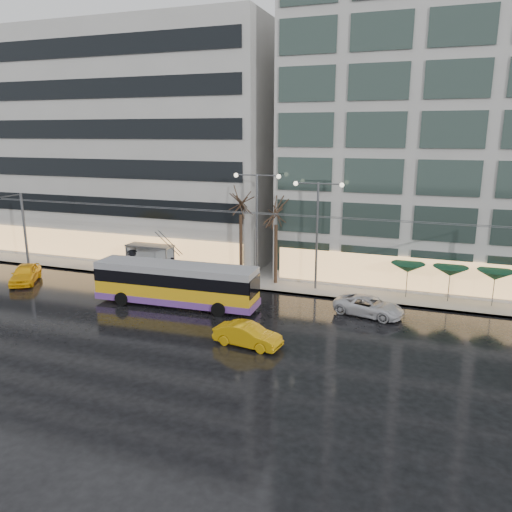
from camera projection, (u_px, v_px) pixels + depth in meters
The scene contains 21 objects.
ground at pixel (173, 327), 32.65m from camera, with size 140.00×140.00×0.00m, color black.
sidewalk at pixel (269, 273), 44.78m from camera, with size 80.00×10.00×0.15m, color gray.
kerb at pixel (250, 289), 40.25m from camera, with size 80.00×0.10×0.15m, color slate.
building_left at pixel (122, 144), 52.56m from camera, with size 34.00×14.00×22.00m, color #A3A19C.
building_right at pixel (486, 129), 40.77m from camera, with size 32.00×14.00×25.00m, color #A3A19C.
trolleybus at pixel (176, 285), 36.35m from camera, with size 12.23×4.88×5.63m.
catenary at pixel (232, 240), 38.56m from camera, with size 42.24×5.12×7.00m.
bus_shelter at pixel (148, 252), 44.68m from camera, with size 4.20×1.60×2.51m.
street_lamp_near at pixel (257, 213), 40.43m from camera, with size 3.96×0.36×9.03m.
street_lamp_far at pixel (317, 220), 38.86m from camera, with size 3.96×0.36×8.53m.
tree_a at pixel (241, 199), 40.84m from camera, with size 3.20×3.20×8.40m.
tree_b at pixel (276, 208), 40.20m from camera, with size 3.20×3.20×7.70m.
parasol_a at pixel (408, 268), 37.54m from camera, with size 2.50×2.50×2.65m.
parasol_b at pixel (450, 271), 36.56m from camera, with size 2.50×2.50×2.65m.
parasol_c at pixel (495, 275), 35.59m from camera, with size 2.50×2.50×2.65m.
taxi_a at pixel (25, 274), 42.03m from camera, with size 1.85×4.60×1.57m, color #FFB80D.
taxi_b at pixel (248, 335), 29.56m from camera, with size 1.44×4.12×1.36m, color #CE920A.
sedan_silver at pixel (369, 306), 34.53m from camera, with size 2.20×4.78×1.33m, color silver.
pedestrian_a at pixel (165, 255), 45.22m from camera, with size 1.21×1.23×2.19m.
pedestrian_b at pixel (172, 266), 43.98m from camera, with size 0.95×0.90×1.54m.
pedestrian_c at pixel (133, 260), 44.54m from camera, with size 1.43×1.20×2.11m.
Camera 1 is at (15.41, -26.96, 12.36)m, focal length 35.00 mm.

